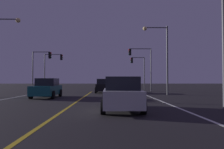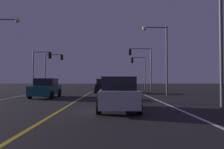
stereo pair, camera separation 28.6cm
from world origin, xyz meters
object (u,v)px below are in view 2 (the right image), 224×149
Objects in this scene: traffic_light_near_left at (42,62)px; traffic_light_far_right at (138,66)px; traffic_light_near_right at (141,60)px; street_lamp_right_far at (160,50)px; street_lamp_right_near at (211,18)px; car_ahead_far at (104,86)px; car_oncoming at (46,88)px; car_lead_same_lane at (118,94)px; traffic_light_far_left at (54,63)px.

traffic_light_near_left is 14.99m from traffic_light_far_right.
street_lamp_right_far reaches higher than traffic_light_near_right.
traffic_light_far_right is 23.90m from street_lamp_right_near.
car_ahead_far is 1.00× the size of car_oncoming.
car_ahead_far is at bearing 29.92° from traffic_light_near_right.
car_ahead_far is 8.42m from street_lamp_right_far.
car_ahead_far is at bearing 4.57° from car_lead_same_lane.
traffic_light_far_left is at bearing 0.00° from traffic_light_far_right.
street_lamp_right_near is (0.84, -23.87, 0.95)m from traffic_light_far_right.
car_lead_same_lane is 0.81× the size of traffic_light_far_right.
car_lead_same_lane is 13.01m from street_lamp_right_far.
street_lamp_right_far reaches higher than traffic_light_near_left.
traffic_light_far_right is at bearing -32.66° from car_ahead_far.
car_lead_same_lane is at bearing -62.29° from traffic_light_near_left.
car_ahead_far is at bearing -18.58° from traffic_light_near_left.
car_ahead_far is 0.60× the size of street_lamp_right_far.
car_lead_same_lane is 26.32m from traffic_light_far_left.
traffic_light_far_right is (13.94, 5.50, -0.13)m from traffic_light_near_left.
car_oncoming is (-4.84, -7.64, 0.00)m from car_ahead_far.
traffic_light_far_left reaches higher than car_oncoming.
car_oncoming is at bearing 147.66° from car_ahead_far.
street_lamp_right_far reaches higher than traffic_light_far_left.
street_lamp_right_far is (1.07, -7.27, 0.30)m from traffic_light_near_right.
traffic_light_near_right is 0.78× the size of street_lamp_right_near.
car_lead_same_lane is 19.43m from traffic_light_near_right.
traffic_light_far_left is at bearing 21.77° from car_lead_same_lane.
traffic_light_near_left is at bearing -91.67° from traffic_light_far_left.
street_lamp_right_near is at bearing 90.69° from street_lamp_right_far.
traffic_light_near_right is at bearing -11.29° from car_lead_same_lane.
street_lamp_right_near is (4.94, 0.36, 4.02)m from car_lead_same_lane.
traffic_light_far_right is (10.21, 16.02, 3.07)m from car_oncoming.
car_oncoming is 19.25m from traffic_light_far_right.
traffic_light_far_left is (-8.41, 8.38, 3.44)m from car_ahead_far.
car_lead_same_lane is at bearing 36.65° from car_oncoming.
street_lamp_right_near is (11.05, -7.84, 4.02)m from car_oncoming.
car_ahead_far is 15.90m from car_lead_same_lane.
traffic_light_far_left reaches higher than traffic_light_near_left.
traffic_light_near_right is at bearing 0.00° from traffic_light_near_left.
car_oncoming and car_lead_same_lane have the same top height.
car_oncoming is at bearing 36.65° from car_lead_same_lane.
traffic_light_near_left reaches higher than car_ahead_far.
traffic_light_near_left is at bearing -51.18° from street_lamp_right_near.
traffic_light_far_left is (-13.78, -0.00, 0.36)m from traffic_light_far_right.
car_oncoming is 1.00× the size of car_lead_same_lane.
car_ahead_far and car_lead_same_lane have the same top height.
traffic_light_far_left is at bearing -58.51° from street_lamp_right_near.
traffic_light_near_right is 1.03× the size of traffic_light_far_left.
car_lead_same_lane is at bearing -175.43° from car_ahead_far.
car_ahead_far is 1.00× the size of car_lead_same_lane.
car_lead_same_lane is 0.74× the size of traffic_light_far_left.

